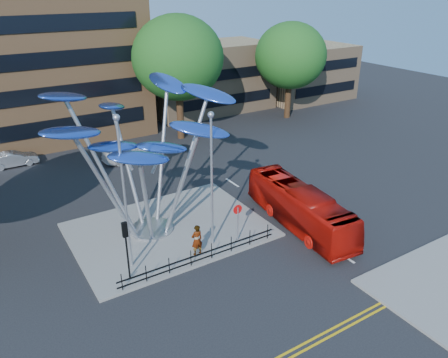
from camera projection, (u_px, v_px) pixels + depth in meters
ground at (232, 274)px, 24.17m from camera, size 120.00×120.00×0.00m
traffic_island at (169, 230)px, 28.28m from camera, size 12.00×9.00×0.15m
double_yellow_near at (305, 343)px, 19.54m from camera, size 40.00×0.12×0.01m
double_yellow_far at (310, 347)px, 19.31m from camera, size 40.00×0.12×0.01m
low_building_near at (209, 77)px, 53.37m from camera, size 15.00×8.00×8.00m
low_building_far at (306, 72)px, 58.78m from camera, size 12.00×8.00×7.00m
tree_right at (178, 58)px, 41.66m from camera, size 8.80×8.80×12.11m
tree_far at (291, 56)px, 48.80m from camera, size 8.00×8.00×10.81m
leaf_sculpture at (141, 129)px, 25.47m from camera, size 12.72×9.54×9.51m
street_lamp_left at (123, 182)px, 22.47m from camera, size 0.36×0.36×8.80m
street_lamp_right at (212, 169)px, 24.61m from camera, size 0.36×0.36×8.30m
traffic_light_island at (126, 239)px, 22.60m from camera, size 0.28×0.18×3.42m
no_entry_sign_island at (238, 217)px, 26.32m from camera, size 0.60×0.10×2.45m
pedestrian_railing_front at (201, 256)px, 24.77m from camera, size 10.00×0.06×1.00m
red_bus at (300, 207)px, 28.42m from camera, size 3.27×9.90×2.71m
pedestrian at (197, 240)px, 25.23m from camera, size 0.72×0.48×1.94m
parked_car_mid at (14, 159)px, 37.91m from camera, size 3.95×1.43×1.30m
parked_car_right at (130, 152)px, 39.24m from camera, size 5.18×2.41×1.46m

